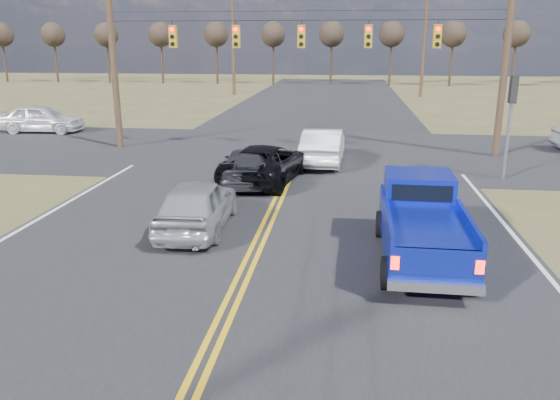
# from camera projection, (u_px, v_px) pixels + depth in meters

# --- Properties ---
(ground) EXTENTS (160.00, 160.00, 0.00)m
(ground) POSITION_uv_depth(u_px,v_px,m) (205.00, 362.00, 9.01)
(ground) COLOR brown
(ground) RESTS_ON ground
(road_main) EXTENTS (14.00, 120.00, 0.02)m
(road_main) POSITION_uv_depth(u_px,v_px,m) (280.00, 197.00, 18.53)
(road_main) COLOR #28282B
(road_main) RESTS_ON ground
(road_cross) EXTENTS (120.00, 12.00, 0.02)m
(road_cross) POSITION_uv_depth(u_px,v_px,m) (300.00, 152.00, 26.16)
(road_cross) COLOR #28282B
(road_cross) RESTS_ON ground
(signal_gantry) EXTENTS (19.60, 4.83, 10.00)m
(signal_gantry) POSITION_uv_depth(u_px,v_px,m) (312.00, 42.00, 24.48)
(signal_gantry) COLOR #473323
(signal_gantry) RESTS_ON ground
(utility_poles) EXTENTS (19.60, 58.32, 10.00)m
(utility_poles) POSITION_uv_depth(u_px,v_px,m) (299.00, 38.00, 23.74)
(utility_poles) COLOR #473323
(utility_poles) RESTS_ON ground
(treeline) EXTENTS (87.00, 117.80, 7.40)m
(treeline) POSITION_uv_depth(u_px,v_px,m) (314.00, 31.00, 33.10)
(treeline) COLOR #33261C
(treeline) RESTS_ON ground
(pickup_truck) EXTENTS (2.06, 5.04, 1.88)m
(pickup_truck) POSITION_uv_depth(u_px,v_px,m) (422.00, 223.00, 13.02)
(pickup_truck) COLOR black
(pickup_truck) RESTS_ON ground
(silver_suv) EXTENTS (1.87, 4.34, 1.46)m
(silver_suv) POSITION_uv_depth(u_px,v_px,m) (197.00, 205.00, 15.16)
(silver_suv) COLOR #A8ABB0
(silver_suv) RESTS_ON ground
(black_suv) EXTENTS (3.09, 5.34, 1.40)m
(black_suv) POSITION_uv_depth(u_px,v_px,m) (265.00, 163.00, 20.44)
(black_suv) COLOR black
(black_suv) RESTS_ON ground
(white_car_queue) EXTENTS (1.79, 4.70, 1.53)m
(white_car_queue) POSITION_uv_depth(u_px,v_px,m) (323.00, 146.00, 23.42)
(white_car_queue) COLOR white
(white_car_queue) RESTS_ON ground
(dgrey_car_queue) EXTENTS (2.22, 4.59, 1.29)m
(dgrey_car_queue) POSITION_uv_depth(u_px,v_px,m) (247.00, 166.00, 20.20)
(dgrey_car_queue) COLOR #2E2F33
(dgrey_car_queue) RESTS_ON ground
(cross_car_west) EXTENTS (2.14, 4.81, 1.61)m
(cross_car_west) POSITION_uv_depth(u_px,v_px,m) (41.00, 119.00, 31.47)
(cross_car_west) COLOR white
(cross_car_west) RESTS_ON ground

